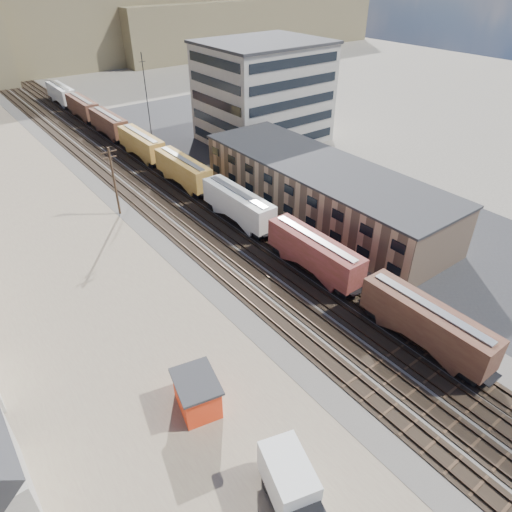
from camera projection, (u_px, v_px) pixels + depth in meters
ground at (388, 356)px, 42.73m from camera, size 300.00×300.00×0.00m
ballast_bed at (149, 181)px, 75.90m from camera, size 18.00×200.00×0.06m
dirt_yard at (43, 245)px, 59.17m from camera, size 24.00×180.00×0.03m
asphalt_lot at (308, 177)px, 77.06m from camera, size 26.00×120.00×0.04m
rail_tracks at (146, 181)px, 75.58m from camera, size 11.40×200.00×0.24m
freight_train at (161, 156)px, 77.88m from camera, size 3.00×119.74×4.46m
warehouse at (321, 189)px, 64.88m from camera, size 12.40×40.40×7.25m
office_tower at (263, 92)px, 88.22m from camera, size 22.60×18.60×18.45m
utility_pole_north at (114, 180)px, 63.39m from camera, size 2.20×0.32×10.00m
radio_mast at (148, 106)px, 80.55m from camera, size 1.20×0.16×18.00m
box_truck at (293, 492)px, 30.00m from camera, size 4.45×7.46×3.75m
maintenance_shed at (197, 393)px, 37.11m from camera, size 4.20×4.94×3.16m
parked_car_silver at (423, 219)px, 63.29m from camera, size 6.23×3.77×1.69m
parked_car_blue at (270, 144)px, 88.50m from camera, size 5.94×5.27×1.53m
parked_car_far at (291, 138)px, 91.74m from camera, size 2.89×4.38×1.39m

